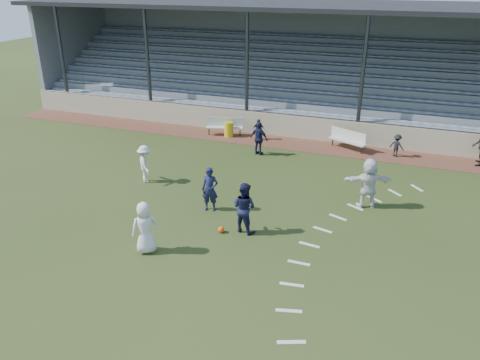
% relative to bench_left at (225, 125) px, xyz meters
% --- Properties ---
extents(ground, '(90.00, 90.00, 0.00)m').
position_rel_bench_left_xyz_m(ground, '(3.88, -10.67, -0.58)').
color(ground, '#2D3917').
rests_on(ground, ground).
extents(cinder_track, '(34.00, 2.00, 0.02)m').
position_rel_bench_left_xyz_m(cinder_track, '(3.88, -0.17, -0.57)').
color(cinder_track, brown).
rests_on(cinder_track, ground).
extents(retaining_wall, '(34.00, 0.18, 1.20)m').
position_rel_bench_left_xyz_m(retaining_wall, '(3.88, 0.88, 0.02)').
color(retaining_wall, tan).
rests_on(retaining_wall, ground).
extents(bench_left, '(2.04, 0.96, 0.95)m').
position_rel_bench_left_xyz_m(bench_left, '(0.00, 0.00, 0.00)').
color(bench_left, beige).
rests_on(bench_left, cinder_track).
extents(bench_right, '(1.98, 1.26, 0.95)m').
position_rel_bench_left_xyz_m(bench_right, '(6.57, 0.05, 0.00)').
color(bench_right, beige).
rests_on(bench_right, cinder_track).
extents(trash_bin, '(0.49, 0.49, 0.79)m').
position_rel_bench_left_xyz_m(trash_bin, '(0.28, -0.19, -0.17)').
color(trash_bin, gold).
rests_on(trash_bin, cinder_track).
extents(football, '(0.22, 0.22, 0.22)m').
position_rel_bench_left_xyz_m(football, '(3.79, -9.79, -0.47)').
color(football, '#F0520E').
rests_on(football, ground).
extents(player_white_lead, '(0.99, 0.94, 1.71)m').
position_rel_bench_left_xyz_m(player_white_lead, '(2.02, -11.69, 0.27)').
color(player_white_lead, silver).
rests_on(player_white_lead, ground).
extents(player_navy_lead, '(0.68, 0.52, 1.68)m').
position_rel_bench_left_xyz_m(player_navy_lead, '(2.78, -8.38, 0.26)').
color(player_navy_lead, '#15183A').
rests_on(player_navy_lead, ground).
extents(player_navy_mid, '(1.01, 0.87, 1.79)m').
position_rel_bench_left_xyz_m(player_navy_mid, '(4.48, -9.40, 0.31)').
color(player_navy_mid, '#15183A').
rests_on(player_navy_mid, ground).
extents(player_white_wing, '(1.12, 1.17, 1.60)m').
position_rel_bench_left_xyz_m(player_white_wing, '(-0.82, -6.93, 0.22)').
color(player_white_wing, silver).
rests_on(player_white_wing, ground).
extents(player_navy_wing, '(1.02, 0.62, 1.63)m').
position_rel_bench_left_xyz_m(player_navy_wing, '(2.66, -2.21, 0.23)').
color(player_navy_wing, '#15183A').
rests_on(player_navy_wing, ground).
extents(player_white_back, '(1.88, 1.14, 1.93)m').
position_rel_bench_left_xyz_m(player_white_back, '(8.20, -6.06, 0.38)').
color(player_white_back, silver).
rests_on(player_white_back, ground).
extents(sub_left_near, '(0.46, 0.37, 1.11)m').
position_rel_bench_left_xyz_m(sub_left_near, '(1.93, -0.12, -0.01)').
color(sub_left_near, black).
rests_on(sub_left_near, cinder_track).
extents(sub_left_far, '(0.68, 0.42, 1.08)m').
position_rel_bench_left_xyz_m(sub_left_far, '(1.93, -0.08, -0.02)').
color(sub_left_far, black).
rests_on(sub_left_far, cinder_track).
extents(sub_right, '(0.81, 0.66, 1.10)m').
position_rel_bench_left_xyz_m(sub_right, '(8.93, -0.20, -0.02)').
color(sub_right, black).
rests_on(sub_right, cinder_track).
extents(grandstand, '(34.60, 9.00, 6.61)m').
position_rel_bench_left_xyz_m(grandstand, '(3.89, 5.60, 1.62)').
color(grandstand, gray).
rests_on(grandstand, ground).
extents(penalty_arc, '(3.89, 14.63, 0.01)m').
position_rel_bench_left_xyz_m(penalty_arc, '(8.00, -10.67, -0.58)').
color(penalty_arc, silver).
rests_on(penalty_arc, ground).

